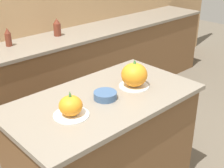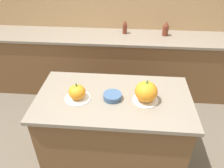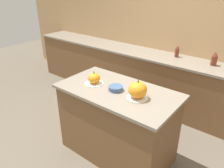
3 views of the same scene
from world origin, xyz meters
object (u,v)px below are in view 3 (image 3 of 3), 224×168
object	(u,v)px
pumpkin_cake_right	(138,90)
mixing_bowl	(116,88)
bottle_short	(177,51)
pumpkin_cake_left	(94,79)
bottle_tall	(214,59)

from	to	relation	value
pumpkin_cake_right	mixing_bowl	size ratio (longest dim) A/B	1.39
bottle_short	pumpkin_cake_left	bearing A→B (deg)	-102.98
pumpkin_cake_right	mixing_bowl	xyz separation A→B (m)	(-0.29, 0.00, -0.07)
bottle_short	mixing_bowl	xyz separation A→B (m)	(-0.05, -1.56, -0.07)
pumpkin_cake_left	bottle_tall	size ratio (longest dim) A/B	1.13
pumpkin_cake_right	bottle_tall	bearing A→B (deg)	77.29
pumpkin_cake_right	bottle_tall	world-z (taller)	pumpkin_cake_right
pumpkin_cake_left	bottle_short	size ratio (longest dim) A/B	1.19
pumpkin_cake_left	bottle_tall	xyz separation A→B (m)	(0.95, 1.56, 0.04)
pumpkin_cake_right	bottle_tall	xyz separation A→B (m)	(0.35, 1.53, 0.01)
bottle_tall	mixing_bowl	bearing A→B (deg)	-112.61
bottle_tall	pumpkin_cake_right	bearing A→B (deg)	-102.71
pumpkin_cake_left	mixing_bowl	world-z (taller)	pumpkin_cake_left
pumpkin_cake_left	pumpkin_cake_right	bearing A→B (deg)	2.09
bottle_tall	mixing_bowl	world-z (taller)	bottle_tall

